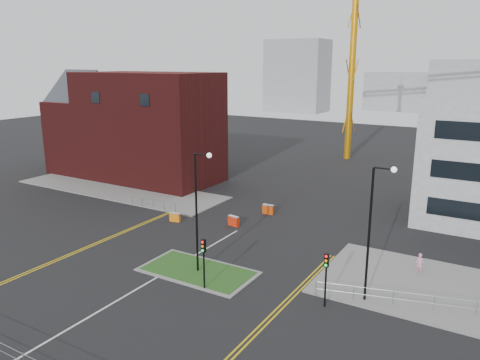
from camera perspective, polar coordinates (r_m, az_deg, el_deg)
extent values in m
plane|color=black|center=(31.76, -17.01, -15.16)|extent=(200.00, 200.00, 0.00)
cube|color=slate|center=(59.46, -14.53, -1.08)|extent=(28.00, 8.00, 0.12)
cube|color=slate|center=(35.78, -5.16, -11.01)|extent=(8.60, 4.60, 0.08)
cube|color=#214617|center=(35.77, -5.16, -10.98)|extent=(8.00, 4.00, 0.12)
cube|color=#491212|center=(62.37, -11.02, 6.33)|extent=(18.00, 10.00, 14.00)
cube|color=black|center=(61.22, -17.20, 9.59)|extent=(1.40, 0.10, 1.40)
cube|color=black|center=(55.58, -11.55, 9.53)|extent=(1.40, 0.10, 1.40)
cube|color=#491212|center=(71.13, -18.24, 5.19)|extent=(6.00, 10.00, 10.00)
cube|color=#2D3038|center=(70.58, -18.55, 9.20)|extent=(6.40, 8.49, 8.49)
cylinder|color=orange|center=(76.76, 13.67, 16.15)|extent=(1.00, 1.00, 36.78)
cylinder|color=black|center=(34.13, -5.33, -4.22)|extent=(0.16, 0.16, 9.00)
cylinder|color=black|center=(32.65, -4.65, 3.12)|extent=(1.20, 0.10, 0.10)
sphere|color=silver|center=(32.31, -3.78, 3.02)|extent=(0.36, 0.36, 0.36)
cylinder|color=black|center=(30.93, 15.44, -6.67)|extent=(0.16, 0.16, 9.00)
cylinder|color=black|center=(29.53, 17.13, 1.35)|extent=(1.20, 0.10, 0.10)
sphere|color=silver|center=(29.40, 18.26, 1.21)|extent=(0.36, 0.36, 0.36)
cylinder|color=black|center=(32.63, -4.41, -10.76)|extent=(0.12, 0.12, 3.00)
cube|color=black|center=(31.96, -4.46, -7.99)|extent=(0.28, 0.22, 0.90)
sphere|color=red|center=(31.75, -4.61, -7.57)|extent=(0.18, 0.18, 0.18)
sphere|color=orange|center=(31.86, -4.60, -8.07)|extent=(0.18, 0.18, 0.18)
sphere|color=#0CCC33|center=(31.97, -4.59, -8.56)|extent=(0.18, 0.18, 0.18)
cylinder|color=black|center=(30.89, 10.38, -12.47)|extent=(0.12, 0.12, 3.00)
cube|color=black|center=(30.17, 10.53, -9.58)|extent=(0.28, 0.22, 0.90)
sphere|color=red|center=(29.94, 10.46, -9.15)|extent=(0.18, 0.18, 0.18)
sphere|color=orange|center=(30.06, 10.44, -9.67)|extent=(0.18, 0.18, 0.18)
sphere|color=#0CCC33|center=(30.18, 10.41, -10.19)|extent=(0.18, 0.18, 0.18)
cylinder|color=gray|center=(28.22, -26.57, -17.64)|extent=(24.00, 0.04, 0.04)
cylinder|color=gray|center=(28.48, -26.46, -18.50)|extent=(24.00, 0.04, 0.04)
cylinder|color=gray|center=(50.41, -10.55, -2.42)|extent=(6.00, 0.04, 0.04)
cylinder|color=gray|center=(50.55, -10.53, -2.96)|extent=(6.00, 0.04, 0.04)
cylinder|color=gray|center=(52.51, -13.00, -2.44)|extent=(0.05, 0.05, 1.10)
cylinder|color=gray|center=(48.69, -7.86, -3.52)|extent=(0.05, 0.05, 1.10)
cylinder|color=gray|center=(32.83, 27.03, -13.09)|extent=(19.01, 5.04, 0.04)
cylinder|color=gray|center=(33.05, 26.93, -13.86)|extent=(19.01, 5.04, 0.04)
cylinder|color=gray|center=(32.46, 9.25, -12.92)|extent=(0.05, 0.05, 1.10)
cube|color=silver|center=(32.94, -14.38, -13.85)|extent=(0.15, 30.00, 0.01)
cube|color=gold|center=(43.97, -15.39, -6.63)|extent=(0.12, 24.00, 0.01)
cube|color=gold|center=(43.76, -15.12, -6.71)|extent=(0.12, 24.00, 0.01)
cube|color=gold|center=(30.81, 4.37, -15.49)|extent=(0.12, 20.00, 0.01)
cube|color=gold|center=(30.70, 4.90, -15.62)|extent=(0.12, 20.00, 0.01)
cube|color=gray|center=(151.11, 6.99, 12.46)|extent=(18.00, 12.00, 22.00)
cube|color=gray|center=(148.70, 26.80, 9.90)|extent=(24.00, 12.00, 16.00)
cube|color=gray|center=(161.04, 20.56, 10.00)|extent=(30.00, 12.00, 12.00)
imported|color=pink|center=(37.43, 21.06, -9.51)|extent=(0.61, 0.43, 1.60)
cube|color=orange|center=(46.51, -7.94, -4.52)|extent=(1.09, 0.53, 0.87)
cube|color=silver|center=(46.38, -7.95, -4.06)|extent=(1.09, 0.53, 0.10)
cube|color=#CA430B|center=(48.38, 3.45, -3.59)|extent=(1.21, 0.47, 0.99)
cube|color=silver|center=(48.24, 3.46, -3.09)|extent=(1.21, 0.47, 0.12)
cube|color=red|center=(44.88, -0.80, -5.02)|extent=(1.21, 0.62, 0.97)
cube|color=silver|center=(44.74, -0.80, -4.49)|extent=(1.21, 0.62, 0.12)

